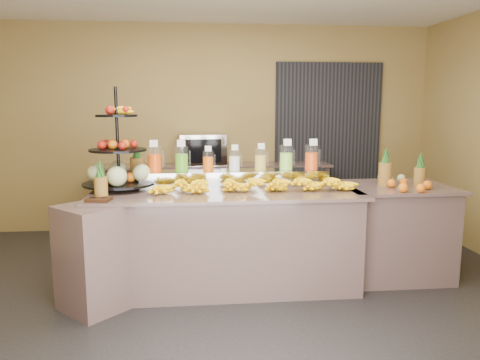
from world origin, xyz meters
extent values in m
plane|color=black|center=(0.00, 0.00, 0.00)|extent=(6.00, 6.00, 0.00)
cube|color=olive|center=(0.00, 2.51, 1.40)|extent=(6.00, 0.02, 2.80)
cube|color=black|center=(1.60, 2.46, 1.20)|extent=(1.50, 0.06, 2.20)
cube|color=gray|center=(0.00, 0.30, 0.45)|extent=(2.40, 0.90, 0.90)
cube|color=gray|center=(0.00, 0.30, 0.92)|extent=(2.50, 1.00, 0.03)
cube|color=gray|center=(-1.15, -0.10, 0.45)|extent=(0.71, 0.71, 0.90)
cube|color=gray|center=(1.70, 0.40, 0.45)|extent=(1.00, 0.80, 0.90)
cube|color=gray|center=(1.70, 0.40, 0.92)|extent=(1.08, 0.88, 0.03)
cube|color=gray|center=(0.00, 2.25, 0.45)|extent=(3.00, 0.50, 0.90)
cube|color=gray|center=(0.00, 2.25, 0.92)|extent=(3.10, 0.55, 0.03)
cube|color=gray|center=(0.10, 0.58, 1.01)|extent=(1.85, 0.30, 0.15)
cylinder|color=silver|center=(-0.68, 0.58, 1.20)|extent=(0.13, 0.13, 0.25)
cylinder|color=#DD3E00|center=(-0.68, 0.58, 1.16)|extent=(0.13, 0.13, 0.17)
cylinder|color=gray|center=(-0.69, 0.59, 1.26)|extent=(0.01, 0.01, 0.29)
cube|color=white|center=(-0.68, 0.52, 1.36)|extent=(0.08, 0.02, 0.07)
cylinder|color=silver|center=(-0.42, 0.58, 1.20)|extent=(0.13, 0.13, 0.25)
cylinder|color=#4BA513|center=(-0.42, 0.58, 1.16)|extent=(0.13, 0.13, 0.17)
cylinder|color=gray|center=(-0.43, 0.59, 1.26)|extent=(0.01, 0.01, 0.29)
cube|color=white|center=(-0.42, 0.52, 1.36)|extent=(0.08, 0.02, 0.07)
cylinder|color=silver|center=(-0.16, 0.58, 1.18)|extent=(0.11, 0.11, 0.20)
cylinder|color=#DA5600|center=(-0.16, 0.58, 1.15)|extent=(0.10, 0.10, 0.13)
cylinder|color=gray|center=(-0.17, 0.59, 1.22)|extent=(0.01, 0.01, 0.23)
cube|color=white|center=(-0.16, 0.53, 1.30)|extent=(0.06, 0.02, 0.05)
cylinder|color=silver|center=(0.10, 0.58, 1.18)|extent=(0.11, 0.11, 0.21)
cylinder|color=silver|center=(0.10, 0.58, 1.15)|extent=(0.10, 0.10, 0.14)
cylinder|color=gray|center=(0.09, 0.59, 1.23)|extent=(0.01, 0.01, 0.24)
cube|color=white|center=(0.10, 0.53, 1.31)|extent=(0.07, 0.02, 0.06)
cylinder|color=silver|center=(0.36, 0.58, 1.19)|extent=(0.12, 0.12, 0.21)
cylinder|color=gold|center=(0.36, 0.58, 1.15)|extent=(0.11, 0.11, 0.15)
cylinder|color=gray|center=(0.35, 0.59, 1.24)|extent=(0.01, 0.01, 0.25)
cube|color=white|center=(0.36, 0.53, 1.32)|extent=(0.07, 0.02, 0.06)
cylinder|color=silver|center=(0.62, 0.58, 1.20)|extent=(0.13, 0.13, 0.25)
cylinder|color=#8ED644|center=(0.62, 0.58, 1.16)|extent=(0.13, 0.13, 0.17)
cylinder|color=gray|center=(0.61, 0.59, 1.26)|extent=(0.01, 0.01, 0.29)
cube|color=white|center=(0.62, 0.52, 1.36)|extent=(0.08, 0.02, 0.07)
cylinder|color=silver|center=(0.88, 0.58, 1.20)|extent=(0.13, 0.13, 0.25)
cylinder|color=#E44506|center=(0.88, 0.58, 1.16)|extent=(0.12, 0.12, 0.17)
cylinder|color=gray|center=(0.87, 0.59, 1.26)|extent=(0.01, 0.01, 0.29)
cube|color=white|center=(0.88, 0.52, 1.36)|extent=(0.08, 0.02, 0.07)
ellipsoid|color=#FFE90C|center=(-0.62, 0.27, 0.98)|extent=(0.24, 0.18, 0.10)
ellipsoid|color=#FFE90C|center=(-0.27, 0.27, 0.98)|extent=(0.24, 0.18, 0.10)
ellipsoid|color=#FFE90C|center=(0.07, 0.27, 0.98)|extent=(0.24, 0.18, 0.10)
ellipsoid|color=#FFE90C|center=(0.42, 0.27, 0.98)|extent=(0.24, 0.18, 0.10)
ellipsoid|color=#FFE90C|center=(0.76, 0.27, 0.98)|extent=(0.24, 0.18, 0.10)
ellipsoid|color=#FFE90C|center=(1.11, 0.27, 0.98)|extent=(0.24, 0.18, 0.10)
ellipsoid|color=#FFE90C|center=(-0.45, 0.27, 1.05)|extent=(0.20, 0.16, 0.09)
ellipsoid|color=#FFE90C|center=(-0.22, 0.27, 1.05)|extent=(0.20, 0.16, 0.09)
ellipsoid|color=#FFE90C|center=(0.01, 0.27, 1.05)|extent=(0.20, 0.16, 0.09)
ellipsoid|color=#FFE90C|center=(0.25, 0.27, 1.05)|extent=(0.20, 0.16, 0.09)
ellipsoid|color=#FFE90C|center=(0.48, 0.27, 1.05)|extent=(0.20, 0.16, 0.09)
ellipsoid|color=#FFE90C|center=(0.71, 0.27, 1.05)|extent=(0.20, 0.16, 0.09)
ellipsoid|color=#FFE90C|center=(0.94, 0.27, 1.05)|extent=(0.20, 0.16, 0.09)
cylinder|color=black|center=(-1.01, 0.49, 1.41)|extent=(0.03, 0.03, 0.96)
cylinder|color=black|center=(-1.01, 0.49, 0.98)|extent=(0.74, 0.74, 0.02)
cylinder|color=black|center=(-1.01, 0.49, 1.30)|extent=(0.58, 0.58, 0.02)
cylinder|color=black|center=(-1.01, 0.49, 1.62)|extent=(0.42, 0.42, 0.02)
sphere|color=beige|center=(-0.80, 0.49, 1.08)|extent=(0.18, 0.18, 0.18)
sphere|color=maroon|center=(-0.86, 0.49, 1.36)|extent=(0.09, 0.09, 0.09)
sphere|color=orange|center=(-1.12, 0.49, 1.04)|extent=(0.10, 0.10, 0.10)
cube|color=black|center=(-1.10, -0.08, 0.94)|extent=(0.22, 0.18, 0.03)
cylinder|color=brown|center=(-1.09, 0.01, 1.03)|extent=(0.11, 0.11, 0.19)
cone|color=#1B4918|center=(-1.09, 0.01, 1.20)|extent=(0.06, 0.06, 0.16)
cylinder|color=brown|center=(-0.86, 0.71, 1.07)|extent=(0.15, 0.15, 0.27)
cone|color=#1B4918|center=(-0.86, 0.71, 1.28)|extent=(0.07, 0.07, 0.16)
cylinder|color=brown|center=(1.59, 0.41, 1.04)|extent=(0.12, 0.12, 0.23)
cylinder|color=brown|center=(1.90, 0.32, 1.03)|extent=(0.11, 0.11, 0.19)
ellipsoid|color=orange|center=(1.73, 0.17, 0.97)|extent=(0.34, 0.23, 0.09)
cube|color=gray|center=(-0.18, 2.25, 1.13)|extent=(0.64, 0.47, 0.41)
camera|label=1|loc=(-0.31, -4.00, 1.73)|focal=35.00mm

